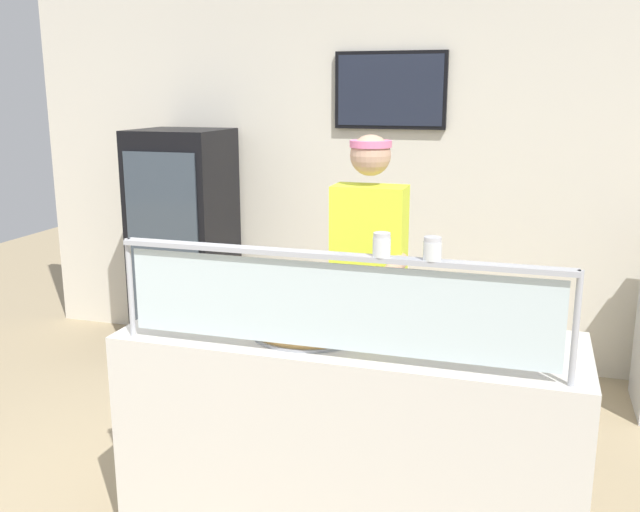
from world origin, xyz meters
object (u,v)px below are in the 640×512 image
(pizza_server, at_px, (312,326))
(pizza_tray, at_px, (309,329))
(worker_figure, at_px, (369,279))
(drink_fridge, at_px, (184,244))
(parmesan_shaker, at_px, (382,246))
(pepper_flake_shaker, at_px, (432,250))

(pizza_server, bearing_deg, pizza_tray, 137.45)
(worker_figure, distance_m, drink_fridge, 2.01)
(pizza_server, distance_m, parmesan_shaker, 0.60)
(pepper_flake_shaker, relative_size, worker_figure, 0.05)
(parmesan_shaker, bearing_deg, drink_fridge, 132.88)
(pizza_tray, xyz_separation_m, worker_figure, (0.09, 0.75, 0.04))
(worker_figure, bearing_deg, pizza_tray, -97.04)
(pizza_tray, height_order, drink_fridge, drink_fridge)
(pepper_flake_shaker, bearing_deg, worker_figure, 114.81)
(pizza_tray, bearing_deg, parmesan_shaker, -35.16)
(pizza_tray, relative_size, worker_figure, 0.29)
(pepper_flake_shaker, height_order, drink_fridge, drink_fridge)
(pizza_server, relative_size, pepper_flake_shaker, 3.26)
(drink_fridge, bearing_deg, pepper_flake_shaker, -44.49)
(pepper_flake_shaker, xyz_separation_m, drink_fridge, (-2.14, 2.10, -0.56))
(parmesan_shaker, xyz_separation_m, worker_figure, (-0.28, 1.01, -0.41))
(pizza_tray, xyz_separation_m, pizza_server, (0.02, -0.02, 0.02))
(pizza_server, distance_m, pepper_flake_shaker, 0.73)
(pizza_tray, bearing_deg, pepper_flake_shaker, -25.04)
(pizza_tray, relative_size, drink_fridge, 0.30)
(pizza_server, height_order, parmesan_shaker, parmesan_shaker)
(pizza_tray, bearing_deg, worker_figure, 82.96)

